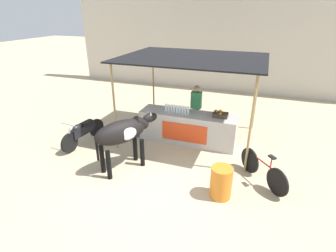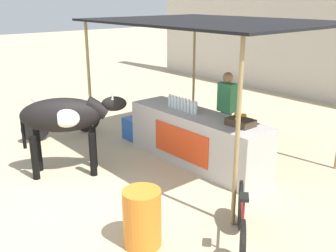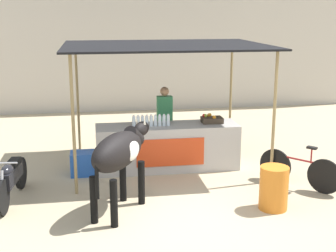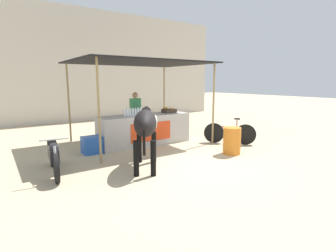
% 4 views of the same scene
% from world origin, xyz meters
% --- Properties ---
extents(ground_plane, '(60.00, 60.00, 0.00)m').
position_xyz_m(ground_plane, '(0.00, 0.00, 0.00)').
color(ground_plane, tan).
extents(stall_counter, '(3.00, 0.82, 0.96)m').
position_xyz_m(stall_counter, '(0.00, 2.20, 0.48)').
color(stall_counter, '#B2ADA8').
rests_on(stall_counter, ground).
extents(stall_awning, '(4.20, 3.20, 2.62)m').
position_xyz_m(stall_awning, '(0.00, 2.50, 2.51)').
color(stall_awning, black).
rests_on(stall_awning, ground).
extents(water_bottle_row, '(0.79, 0.07, 0.25)m').
position_xyz_m(water_bottle_row, '(-0.35, 2.15, 1.07)').
color(water_bottle_row, silver).
rests_on(water_bottle_row, stall_counter).
extents(fruit_crate, '(0.44, 0.32, 0.18)m').
position_xyz_m(fruit_crate, '(0.97, 2.26, 1.03)').
color(fruit_crate, '#3F3326').
rests_on(fruit_crate, stall_counter).
extents(vendor_behind_counter, '(0.34, 0.22, 1.65)m').
position_xyz_m(vendor_behind_counter, '(0.06, 2.95, 0.85)').
color(vendor_behind_counter, '#383842').
rests_on(vendor_behind_counter, ground).
extents(cooler_box, '(0.60, 0.44, 0.48)m').
position_xyz_m(cooler_box, '(-1.73, 2.10, 0.24)').
color(cooler_box, blue).
rests_on(cooler_box, ground).
extents(water_barrel, '(0.49, 0.49, 0.75)m').
position_xyz_m(water_barrel, '(1.45, -0.17, 0.38)').
color(water_barrel, orange).
rests_on(water_barrel, ground).
extents(cow, '(1.27, 1.74, 1.44)m').
position_xyz_m(cow, '(-1.12, 0.14, 1.03)').
color(cow, black).
rests_on(cow, ground).
extents(motorcycle_parked, '(0.55, 1.80, 0.90)m').
position_xyz_m(motorcycle_parked, '(-3.00, 0.91, 0.43)').
color(motorcycle_parked, black).
rests_on(motorcycle_parked, ground).
extents(bicycle_leaning, '(1.11, 1.28, 0.85)m').
position_xyz_m(bicycle_leaning, '(2.31, 0.71, 0.35)').
color(bicycle_leaning, black).
rests_on(bicycle_leaning, ground).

